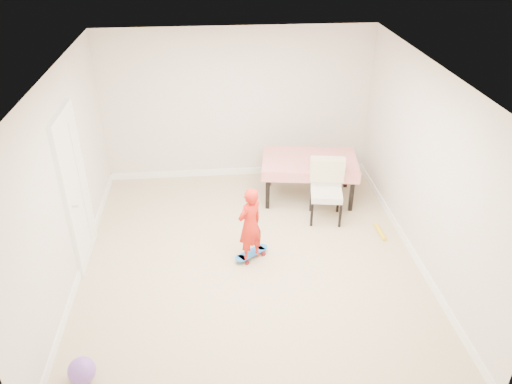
{
  "coord_description": "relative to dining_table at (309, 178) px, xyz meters",
  "views": [
    {
      "loc": [
        -0.42,
        -5.43,
        4.24
      ],
      "look_at": [
        0.1,
        0.2,
        0.95
      ],
      "focal_mm": 35.0,
      "sensor_mm": 36.0,
      "label": 1
    }
  ],
  "objects": [
    {
      "name": "child",
      "position": [
        -1.09,
        -1.59,
        0.19
      ],
      "size": [
        0.47,
        0.44,
        1.08
      ],
      "primitive_type": "imported",
      "rotation": [
        0.0,
        0.0,
        3.79
      ],
      "color": "red",
      "rests_on": "ground"
    },
    {
      "name": "door",
      "position": [
        -3.31,
        -1.29,
        0.68
      ],
      "size": [
        0.11,
        0.94,
        2.11
      ],
      "primitive_type": "cube",
      "color": "white",
      "rests_on": "ground"
    },
    {
      "name": "foam_toy",
      "position": [
        0.88,
        -1.15,
        -0.32
      ],
      "size": [
        0.07,
        0.4,
        0.06
      ],
      "primitive_type": "cylinder",
      "rotation": [
        1.57,
        0.0,
        0.03
      ],
      "color": "yellow",
      "rests_on": "ground"
    },
    {
      "name": "baseboard_back",
      "position": [
        -1.09,
        0.9,
        -0.29
      ],
      "size": [
        4.5,
        0.02,
        0.12
      ],
      "primitive_type": "cube",
      "color": "white",
      "rests_on": "ground"
    },
    {
      "name": "balloon",
      "position": [
        -2.95,
        -3.42,
        -0.21
      ],
      "size": [
        0.28,
        0.28,
        0.28
      ],
      "primitive_type": "sphere",
      "color": "#8454CB",
      "rests_on": "ground"
    },
    {
      "name": "wall_right",
      "position": [
        1.14,
        -1.59,
        0.95
      ],
      "size": [
        0.04,
        5.0,
        2.6
      ],
      "primitive_type": "cube",
      "color": "beige",
      "rests_on": "ground"
    },
    {
      "name": "wall_back",
      "position": [
        -1.09,
        0.89,
        0.95
      ],
      "size": [
        4.5,
        0.04,
        2.6
      ],
      "primitive_type": "cube",
      "color": "beige",
      "rests_on": "ground"
    },
    {
      "name": "baseboard_left",
      "position": [
        -3.33,
        -1.59,
        -0.29
      ],
      "size": [
        0.02,
        5.0,
        0.12
      ],
      "primitive_type": "cube",
      "color": "white",
      "rests_on": "ground"
    },
    {
      "name": "ground",
      "position": [
        -1.09,
        -1.59,
        -0.35
      ],
      "size": [
        5.0,
        5.0,
        0.0
      ],
      "primitive_type": "plane",
      "color": "tan",
      "rests_on": "ground"
    },
    {
      "name": "skateboard",
      "position": [
        -1.07,
        -1.54,
        -0.31
      ],
      "size": [
        0.56,
        0.48,
        0.08
      ],
      "primitive_type": null,
      "rotation": [
        0.0,
        0.0,
        0.62
      ],
      "color": "blue",
      "rests_on": "ground"
    },
    {
      "name": "baseboard_right",
      "position": [
        1.15,
        -1.59,
        -0.29
      ],
      "size": [
        0.02,
        5.0,
        0.12
      ],
      "primitive_type": "cube",
      "color": "white",
      "rests_on": "ground"
    },
    {
      "name": "wall_front",
      "position": [
        -1.09,
        -4.07,
        0.95
      ],
      "size": [
        4.5,
        0.04,
        2.6
      ],
      "primitive_type": "cube",
      "color": "beige",
      "rests_on": "ground"
    },
    {
      "name": "ceiling",
      "position": [
        -1.09,
        -1.59,
        2.23
      ],
      "size": [
        4.5,
        5.0,
        0.04
      ],
      "primitive_type": "cube",
      "color": "white",
      "rests_on": "wall_back"
    },
    {
      "name": "wall_left",
      "position": [
        -3.32,
        -1.59,
        0.95
      ],
      "size": [
        0.04,
        5.0,
        2.6
      ],
      "primitive_type": "cube",
      "color": "beige",
      "rests_on": "ground"
    },
    {
      "name": "dining_chair",
      "position": [
        0.14,
        -0.67,
        0.13
      ],
      "size": [
        0.61,
        0.68,
        0.95
      ],
      "primitive_type": null,
      "rotation": [
        0.0,
        0.0,
        -0.16
      ],
      "color": "silver",
      "rests_on": "ground"
    },
    {
      "name": "dining_table",
      "position": [
        0.0,
        0.0,
        0.0
      ],
      "size": [
        1.62,
        1.15,
        0.7
      ],
      "primitive_type": null,
      "rotation": [
        0.0,
        0.0,
        -0.14
      ],
      "color": "red",
      "rests_on": "ground"
    }
  ]
}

